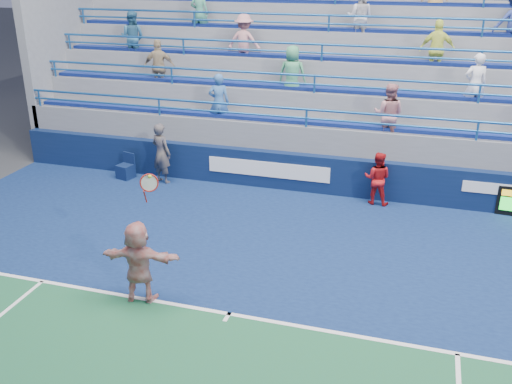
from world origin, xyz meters
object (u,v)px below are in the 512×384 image
(judge_chair, at_px, (126,170))
(line_judge, at_px, (161,153))
(ball_girl, at_px, (377,178))
(tennis_player, at_px, (139,262))

(judge_chair, distance_m, line_judge, 1.39)
(judge_chair, relative_size, ball_girl, 0.53)
(tennis_player, bearing_deg, line_judge, 111.51)
(ball_girl, bearing_deg, tennis_player, 61.50)
(tennis_player, distance_m, ball_girl, 7.28)
(tennis_player, bearing_deg, ball_girl, 57.32)
(tennis_player, height_order, ball_girl, tennis_player)
(judge_chair, relative_size, tennis_player, 0.29)
(judge_chair, height_order, ball_girl, ball_girl)
(judge_chair, bearing_deg, ball_girl, 1.57)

